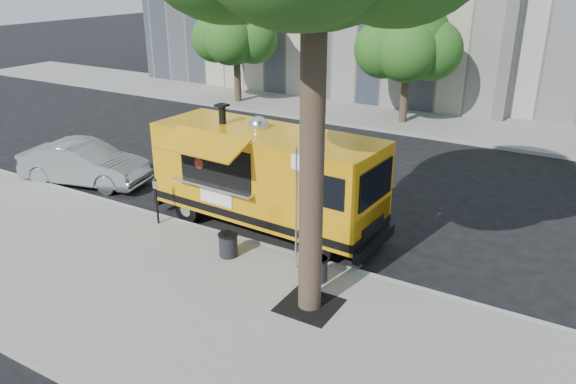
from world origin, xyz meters
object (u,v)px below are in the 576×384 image
Objects in this scene: far_tree_b at (409,39)px; sedan at (85,163)px; sign_post at (296,202)px; trash_bin_left at (228,244)px; parking_meter at (156,195)px; far_tree_a at (236,30)px; food_truck at (265,176)px; trash_bin_right at (318,268)px.

far_tree_b is 1.27× the size of sedan.
sign_post reaches higher than trash_bin_left.
parking_meter is 0.31× the size of sedan.
sign_post is (11.55, -13.85, -1.93)m from far_tree_a.
parking_meter is 3.05m from food_truck.
sedan reaches higher than trash_bin_right.
sign_post reaches higher than sedan.
trash_bin_left is (0.82, -14.58, -3.36)m from far_tree_b.
sedan is at bearing 165.52° from trash_bin_left.
food_truck reaches higher than trash_bin_left.
far_tree_a is at bearing -1.35° from sedan.
far_tree_a reaches higher than parking_meter.
far_tree_b is at bearing 102.69° from trash_bin_right.
food_truck reaches higher than sign_post.
far_tree_b is at bearing 81.90° from parking_meter.
trash_bin_right is (2.68, -1.96, -1.10)m from food_truck.
far_tree_a is at bearing 129.83° from sign_post.
food_truck is (-1.96, 1.72, -0.30)m from sign_post.
trash_bin_left is (0.23, -2.06, -1.08)m from food_truck.
food_truck is (2.59, 1.52, 0.57)m from parking_meter.
trash_bin_left is 2.45m from trash_bin_right.
food_truck is at bearing 138.77° from sign_post.
far_tree_b is 14.99m from trash_bin_left.
far_tree_a is at bearing -177.46° from far_tree_b.
far_tree_b is at bearing 100.15° from sign_post.
far_tree_b reaches higher than far_tree_a.
food_truck is 7.11m from sedan.
far_tree_a is 8.97× the size of trash_bin_left.
sign_post is at bearing 10.90° from trash_bin_left.
parking_meter reaches higher than trash_bin_left.
trash_bin_right is at bearing -33.50° from food_truck.
parking_meter is at bearing -62.85° from far_tree_a.
trash_bin_right is (2.45, 0.09, -0.01)m from trash_bin_left.
far_tree_a is 1.23× the size of sedan.
sign_post is (2.55, -14.25, -1.98)m from far_tree_b.
far_tree_b is 15.23m from trash_bin_right.
parking_meter is at bearing -146.77° from food_truck.
trash_bin_right is (9.74, -1.79, -0.26)m from sedan.
trash_bin_right is at bearing -77.31° from far_tree_b.
far_tree_a is 18.14m from sign_post.
far_tree_a reaches higher than sign_post.
far_tree_a is 15.62m from food_truck.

